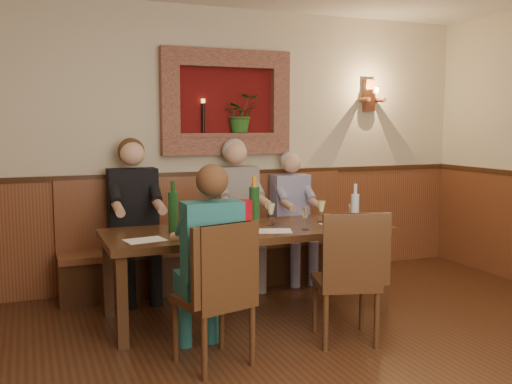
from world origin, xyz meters
The scene contains 28 objects.
room_shell centered at (0.00, 0.00, 1.89)m, with size 6.04×6.04×2.82m.
wainscoting centered at (0.00, 0.00, 0.59)m, with size 6.02×6.02×1.15m.
wall_niche centered at (0.24, 2.94, 1.81)m, with size 1.36×0.30×1.06m.
wall_sconce centered at (1.90, 2.93, 1.94)m, with size 0.25×0.20×0.35m.
dining_table centered at (0.00, 1.85, 0.68)m, with size 2.40×0.90×0.75m.
bench centered at (0.00, 2.79, 0.33)m, with size 3.00×0.45×1.11m.
chair_near_left centered at (-0.58, 0.95, 0.29)m, with size 0.54×0.54×1.00m.
chair_near_right centered at (0.46, 0.99, 0.29)m, with size 0.55×0.55×1.00m.
person_bench_left centered at (-0.80, 2.69, 0.63)m, with size 0.45×0.56×1.50m.
person_bench_mid centered at (0.22, 2.69, 0.62)m, with size 0.45×0.55×1.49m.
person_bench_right centered at (0.84, 2.69, 0.55)m, with size 0.39×0.47×1.35m.
person_chair_front centered at (-0.59, 1.07, 0.56)m, with size 0.40×0.48×1.37m.
spittoon_bucket centered at (-0.13, 1.71, 0.88)m, with size 0.23×0.23×0.26m, color red.
wine_bottle_green_a centered at (0.02, 1.75, 0.94)m, with size 0.11×0.11×0.45m.
wine_bottle_green_b centered at (-0.63, 1.88, 0.93)m, with size 0.10×0.10×0.43m.
water_bottle centered at (0.91, 1.61, 0.90)m, with size 0.09×0.09×0.37m.
tasting_sheet_a centered at (-0.91, 1.67, 0.75)m, with size 0.29×0.21×0.00m, color white.
tasting_sheet_b centered at (0.16, 1.65, 0.75)m, with size 0.29×0.21×0.00m, color white.
tasting_sheet_c centered at (0.79, 1.72, 0.75)m, with size 0.27×0.19×0.00m, color white.
tasting_sheet_d centered at (-0.30, 1.57, 0.75)m, with size 0.31×0.22×0.00m, color white.
wine_glass_0 centered at (0.42, 1.60, 0.85)m, with size 0.08×0.08×0.19m, color white, non-canonical shape.
wine_glass_1 centered at (-0.61, 1.60, 0.85)m, with size 0.08×0.08×0.19m, color #EBEC8D, non-canonical shape.
wine_glass_2 centered at (0.73, 1.89, 0.85)m, with size 0.08×0.08×0.19m, color #EBEC8D, non-canonical shape.
wine_glass_3 centered at (-0.10, 1.71, 0.85)m, with size 0.08×0.08×0.19m, color #EBEC8D, non-canonical shape.
wine_glass_4 centered at (-0.26, 1.55, 0.85)m, with size 0.08×0.08×0.19m, color #EBEC8D, non-canonical shape.
wine_glass_5 centered at (-0.38, 1.97, 0.85)m, with size 0.08×0.08×0.19m, color white, non-canonical shape.
wine_glass_6 centered at (0.25, 1.92, 0.85)m, with size 0.08×0.08×0.19m, color #EBEC8D, non-canonical shape.
wine_glass_7 centered at (0.91, 1.65, 0.85)m, with size 0.08×0.08×0.19m, color white, non-canonical shape.
Camera 1 is at (-1.72, -2.60, 1.62)m, focal length 40.00 mm.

